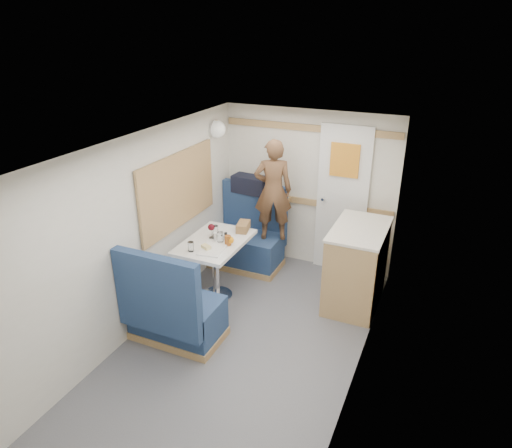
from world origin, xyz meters
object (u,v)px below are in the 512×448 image
at_px(beer_glass, 228,240).
at_px(orange_fruit, 230,240).
at_px(tumbler_right, 220,237).
at_px(dinette_table, 215,253).
at_px(bench_far, 248,243).
at_px(salt_grinder, 215,236).
at_px(tumbler_left, 191,247).
at_px(person, 273,190).
at_px(dome_light, 217,129).
at_px(tray, 212,250).
at_px(bench_near, 174,315).
at_px(wine_glass, 211,228).
at_px(galley_counter, 356,265).
at_px(tumbler_mid, 215,230).
at_px(cheese_block, 206,247).
at_px(bread_loaf, 243,227).
at_px(pepper_grinder, 226,236).

bearing_deg(beer_glass, orange_fruit, 29.40).
bearing_deg(tumbler_right, dinette_table, -176.62).
distance_m(bench_far, salt_grinder, 0.97).
height_order(dinette_table, bench_far, bench_far).
relative_size(beer_glass, salt_grinder, 1.23).
bearing_deg(tumbler_left, salt_grinder, 72.37).
relative_size(person, orange_fruit, 16.04).
xyz_separation_m(dome_light, tray, (0.48, -1.06, -1.02)).
height_order(tumbler_right, salt_grinder, tumbler_right).
height_order(bench_far, person, person).
bearing_deg(bench_near, wine_glass, 94.09).
xyz_separation_m(galley_counter, tumbler_mid, (-1.53, -0.42, 0.31)).
bearing_deg(wine_glass, beer_glass, -19.27).
relative_size(tumbler_mid, salt_grinder, 1.27).
xyz_separation_m(cheese_block, beer_glass, (0.16, 0.20, 0.02)).
relative_size(tumbler_left, salt_grinder, 1.19).
relative_size(dinette_table, beer_glass, 8.38).
bearing_deg(dome_light, dinette_table, -65.35).
height_order(dinette_table, tumbler_mid, tumbler_mid).
distance_m(orange_fruit, tumbler_right, 0.14).
relative_size(tray, tumbler_mid, 2.75).
distance_m(tumbler_mid, tumbler_right, 0.19).
height_order(bench_far, tumbler_left, bench_far).
xyz_separation_m(beer_glass, bread_loaf, (-0.01, 0.41, -0.01)).
distance_m(cheese_block, bread_loaf, 0.62).
distance_m(salt_grinder, bread_loaf, 0.39).
distance_m(dome_light, person, 0.99).
xyz_separation_m(person, beer_glass, (-0.16, -0.89, -0.30)).
height_order(tray, pepper_grinder, pepper_grinder).
xyz_separation_m(galley_counter, tray, (-1.38, -0.76, 0.26)).
height_order(bench_near, tumbler_left, bench_near).
height_order(bench_far, wine_glass, bench_far).
bearing_deg(dome_light, tumbler_right, -61.42).
xyz_separation_m(galley_counter, beer_glass, (-1.29, -0.58, 0.31)).
xyz_separation_m(dinette_table, tumbler_right, (0.07, 0.00, 0.21)).
distance_m(bench_near, tumbler_mid, 1.11).
height_order(tumbler_mid, salt_grinder, tumbler_mid).
xyz_separation_m(tumbler_right, pepper_grinder, (0.03, 0.07, -0.01)).
bearing_deg(bread_loaf, dome_light, 139.67).
bearing_deg(pepper_grinder, tray, -92.05).
bearing_deg(tumbler_right, galley_counter, 21.34).
bearing_deg(pepper_grinder, dinette_table, -144.94).
height_order(tumbler_right, pepper_grinder, tumbler_right).
distance_m(pepper_grinder, bread_loaf, 0.31).
bearing_deg(cheese_block, dome_light, 111.02).
bearing_deg(bench_near, dinette_table, 90.00).
xyz_separation_m(dinette_table, tumbler_left, (-0.11, -0.32, 0.21)).
xyz_separation_m(galley_counter, tumbler_right, (-1.40, -0.55, 0.31)).
relative_size(cheese_block, tumbler_left, 0.96).
xyz_separation_m(galley_counter, orange_fruit, (-1.26, -0.57, 0.31)).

